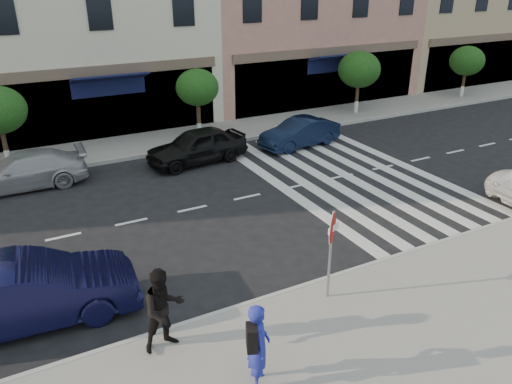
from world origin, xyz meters
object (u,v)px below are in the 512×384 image
Objects in this scene: stop_sign at (332,235)px; car_far_right at (300,133)px; car_far_mid at (197,146)px; walker at (164,310)px; car_near_mid at (27,292)px; car_far_left at (23,171)px; photographer at (259,345)px.

stop_sign is 11.41m from car_far_right.
walker is at bearing -31.72° from car_far_mid.
car_near_mid is 10.34m from car_far_mid.
walker is at bearing 155.62° from stop_sign.
car_near_mid is (-6.15, 2.45, -1.01)m from stop_sign.
walker is 10.99m from car_far_mid.
car_far_right is at bearing 38.76° from stop_sign.
car_far_mid reaches higher than car_far_left.
car_far_mid is (6.95, 7.66, -0.07)m from car_near_mid.
photographer is 14.10m from car_far_right.
car_near_mid is at bearing 129.10° from walker.
stop_sign is 0.54× the size of car_far_mid.
car_far_left is at bearing -101.29° from car_far_mid.
car_far_mid is 4.73m from car_far_right.
car_far_left reaches higher than car_far_right.
car_near_mid reaches higher than car_far_mid.
photographer is 5.33m from car_near_mid.
walker reaches higher than car_far_mid.
car_far_left is 6.39m from car_far_mid.
walker reaches higher than photographer.
photographer reaches higher than car_far_right.
car_far_mid is at bearing -37.58° from car_near_mid.
stop_sign is 3.92m from walker.
car_near_mid reaches higher than car_far_left.
car_near_mid is at bearing 62.67° from photographer.
car_far_left is at bearing 35.13° from photographer.
car_far_left is (-5.58, 10.62, -1.15)m from stop_sign.
photographer is 0.42× the size of car_far_mid.
car_far_left is at bearing 93.42° from walker.
walker is at bearing -51.65° from car_far_right.
car_far_mid is (6.37, -0.51, 0.07)m from car_far_left.
stop_sign is 1.30× the size of photographer.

